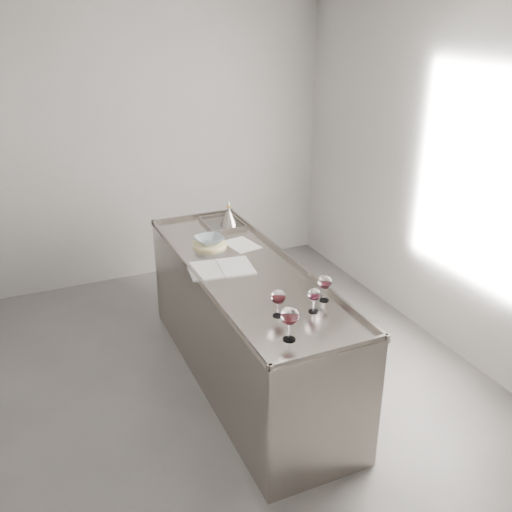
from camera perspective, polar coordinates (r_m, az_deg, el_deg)
name	(u,v)px	position (r m, az deg, el deg)	size (l,w,h in m)	color
room_shell	(189,234)	(3.50, -6.74, 2.22)	(4.54, 5.04, 2.84)	#53504E
counter	(246,325)	(4.32, -1.01, -6.94)	(0.77, 2.42, 0.97)	gray
wine_glass_left	(278,297)	(3.44, 2.23, -4.15)	(0.09, 0.09, 0.18)	white
wine_glass_middle	(290,317)	(3.19, 3.40, -6.08)	(0.11, 0.11, 0.21)	white
wine_glass_right	(325,283)	(3.64, 6.91, -2.70)	(0.09, 0.09, 0.18)	white
wine_glass_small	(314,295)	(3.51, 5.83, -3.95)	(0.08, 0.08, 0.16)	white
notebook	(221,268)	(4.10, -3.54, -1.24)	(0.49, 0.38, 0.02)	white
loose_paper_top	(242,245)	(4.51, -1.46, 1.16)	(0.21, 0.29, 0.00)	white
trivet	(210,244)	(4.51, -4.67, 1.16)	(0.27, 0.27, 0.02)	beige
ceramic_bowl	(209,240)	(4.50, -4.69, 1.59)	(0.22, 0.22, 0.05)	gray
wine_funnel	(229,218)	(4.90, -2.73, 3.83)	(0.15, 0.15, 0.23)	#A69E94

